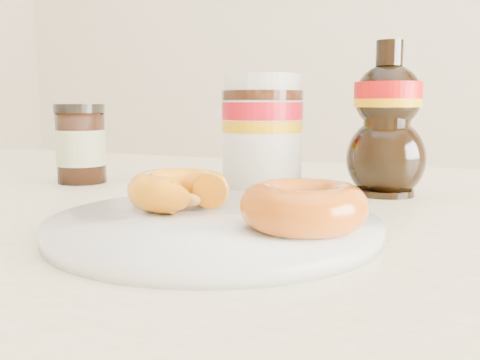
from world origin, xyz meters
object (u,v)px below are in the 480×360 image
at_px(dining_table, 185,294).
at_px(donut_bitten, 179,190).
at_px(donut_whole, 304,206).
at_px(plate, 214,225).
at_px(nutella_jar, 262,127).
at_px(syrup_bottle, 387,119).
at_px(dark_jar, 81,144).

xyz_separation_m(dining_table, donut_bitten, (0.02, -0.05, 0.11)).
bearing_deg(donut_whole, plate, 173.75).
relative_size(dining_table, nutella_jar, 10.57).
height_order(plate, donut_bitten, donut_bitten).
height_order(dining_table, plate, plate).
bearing_deg(dining_table, donut_whole, -29.92).
distance_m(donut_bitten, donut_whole, 0.12).
xyz_separation_m(dining_table, nutella_jar, (0.02, 0.15, 0.15)).
bearing_deg(plate, dining_table, 132.76).
height_order(donut_bitten, syrup_bottle, syrup_bottle).
bearing_deg(plate, donut_whole, -6.25).
bearing_deg(dining_table, dark_jar, 153.50).
relative_size(syrup_bottle, dark_jar, 1.67).
bearing_deg(syrup_bottle, dark_jar, -171.17).
distance_m(donut_whole, nutella_jar, 0.26).
bearing_deg(plate, donut_bitten, 150.77).
height_order(plate, donut_whole, donut_whole).
relative_size(plate, donut_whole, 2.84).
xyz_separation_m(donut_bitten, donut_whole, (0.12, -0.03, 0.00)).
height_order(donut_whole, dark_jar, dark_jar).
height_order(donut_whole, nutella_jar, nutella_jar).
xyz_separation_m(nutella_jar, syrup_bottle, (0.14, 0.01, 0.01)).
bearing_deg(syrup_bottle, donut_whole, -94.82).
bearing_deg(donut_whole, syrup_bottle, 85.18).
distance_m(plate, donut_whole, 0.08).
height_order(dining_table, nutella_jar, nutella_jar).
xyz_separation_m(donut_bitten, nutella_jar, (-0.00, 0.20, 0.04)).
bearing_deg(donut_whole, dining_table, 150.08).
bearing_deg(plate, dark_jar, 147.23).
relative_size(donut_bitten, syrup_bottle, 0.52).
relative_size(plate, syrup_bottle, 1.54).
distance_m(plate, dark_jar, 0.33).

